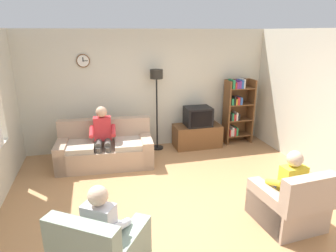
% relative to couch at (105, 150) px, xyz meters
% --- Properties ---
extents(ground_plane, '(12.00, 12.00, 0.00)m').
position_rel_couch_xyz_m(ground_plane, '(1.10, -1.77, -0.31)').
color(ground_plane, '#B27F51').
extents(back_wall_assembly, '(6.20, 0.17, 2.70)m').
position_rel_couch_xyz_m(back_wall_assembly, '(1.10, 0.89, 1.04)').
color(back_wall_assembly, beige).
rests_on(back_wall_assembly, ground_plane).
extents(couch, '(1.96, 1.01, 0.90)m').
position_rel_couch_xyz_m(couch, '(0.00, 0.00, 0.00)').
color(couch, tan).
rests_on(couch, ground_plane).
extents(tv_stand, '(1.10, 0.56, 0.53)m').
position_rel_couch_xyz_m(tv_stand, '(2.17, 0.49, -0.05)').
color(tv_stand, brown).
rests_on(tv_stand, ground_plane).
extents(tv, '(0.60, 0.49, 0.44)m').
position_rel_couch_xyz_m(tv, '(2.17, 0.46, 0.44)').
color(tv, black).
rests_on(tv, tv_stand).
extents(bookshelf, '(0.68, 0.36, 1.59)m').
position_rel_couch_xyz_m(bookshelf, '(3.19, 0.55, 0.52)').
color(bookshelf, brown).
rests_on(bookshelf, ground_plane).
extents(floor_lamp, '(0.28, 0.28, 1.85)m').
position_rel_couch_xyz_m(floor_lamp, '(1.22, 0.58, 1.14)').
color(floor_lamp, black).
rests_on(floor_lamp, ground_plane).
extents(armchair_near_bookshelf, '(0.86, 0.94, 0.90)m').
position_rel_couch_xyz_m(armchair_near_bookshelf, '(2.41, -2.68, -0.02)').
color(armchair_near_bookshelf, tan).
rests_on(armchair_near_bookshelf, ground_plane).
extents(person_on_couch, '(0.53, 0.56, 1.24)m').
position_rel_couch_xyz_m(person_on_couch, '(-0.03, -0.11, 0.39)').
color(person_on_couch, red).
rests_on(person_on_couch, ground_plane).
extents(person_in_left_armchair, '(0.61, 0.64, 1.12)m').
position_rel_couch_xyz_m(person_in_left_armchair, '(-0.14, -2.91, 0.29)').
color(person_in_left_armchair, silver).
rests_on(person_in_left_armchair, ground_plane).
extents(person_in_right_armchair, '(0.53, 0.56, 1.12)m').
position_rel_couch_xyz_m(person_in_right_armchair, '(2.41, -2.59, 0.29)').
color(person_in_right_armchair, yellow).
rests_on(person_in_right_armchair, ground_plane).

